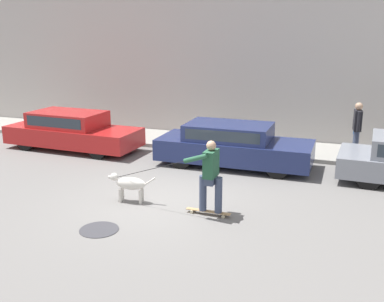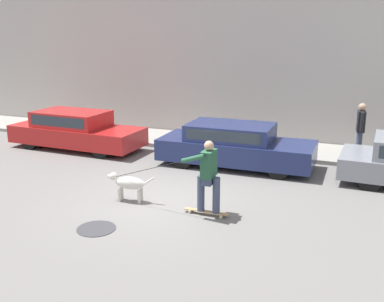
{
  "view_description": "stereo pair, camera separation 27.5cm",
  "coord_description": "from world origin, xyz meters",
  "px_view_note": "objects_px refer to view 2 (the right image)",
  "views": [
    {
      "loc": [
        4.03,
        -8.99,
        3.85
      ],
      "look_at": [
        0.25,
        1.21,
        0.95
      ],
      "focal_mm": 42.0,
      "sensor_mm": 36.0,
      "label": 1
    },
    {
      "loc": [
        4.29,
        -8.89,
        3.85
      ],
      "look_at": [
        0.25,
        1.21,
        0.95
      ],
      "focal_mm": 42.0,
      "sensor_mm": 36.0,
      "label": 2
    }
  ],
  "objects_px": {
    "parked_car_1": "(235,146)",
    "pedestrian_with_bag": "(360,128)",
    "parked_car_0": "(76,131)",
    "skateboarder": "(208,174)",
    "dog": "(129,183)",
    "fire_hydrant": "(33,126)"
  },
  "relations": [
    {
      "from": "skateboarder",
      "to": "fire_hydrant",
      "type": "relative_size",
      "value": 3.75
    },
    {
      "from": "fire_hydrant",
      "to": "pedestrian_with_bag",
      "type": "bearing_deg",
      "value": 4.27
    },
    {
      "from": "skateboarder",
      "to": "pedestrian_with_bag",
      "type": "distance_m",
      "value": 6.16
    },
    {
      "from": "fire_hydrant",
      "to": "parked_car_0",
      "type": "bearing_deg",
      "value": -18.32
    },
    {
      "from": "parked_car_0",
      "to": "fire_hydrant",
      "type": "height_order",
      "value": "parked_car_0"
    },
    {
      "from": "parked_car_0",
      "to": "pedestrian_with_bag",
      "type": "bearing_deg",
      "value": 12.4
    },
    {
      "from": "dog",
      "to": "fire_hydrant",
      "type": "distance_m",
      "value": 8.06
    },
    {
      "from": "skateboarder",
      "to": "pedestrian_with_bag",
      "type": "height_order",
      "value": "pedestrian_with_bag"
    },
    {
      "from": "dog",
      "to": "skateboarder",
      "type": "xyz_separation_m",
      "value": [
        1.99,
        -0.09,
        0.5
      ]
    },
    {
      "from": "dog",
      "to": "parked_car_1",
      "type": "bearing_deg",
      "value": -119.08
    },
    {
      "from": "dog",
      "to": "skateboarder",
      "type": "distance_m",
      "value": 2.06
    },
    {
      "from": "parked_car_1",
      "to": "parked_car_0",
      "type": "bearing_deg",
      "value": 179.04
    },
    {
      "from": "parked_car_0",
      "to": "pedestrian_with_bag",
      "type": "xyz_separation_m",
      "value": [
        8.94,
        1.71,
        0.45
      ]
    },
    {
      "from": "parked_car_0",
      "to": "dog",
      "type": "xyz_separation_m",
      "value": [
        4.11,
        -3.66,
        -0.18
      ]
    },
    {
      "from": "parked_car_1",
      "to": "pedestrian_with_bag",
      "type": "height_order",
      "value": "pedestrian_with_bag"
    },
    {
      "from": "pedestrian_with_bag",
      "to": "fire_hydrant",
      "type": "bearing_deg",
      "value": 177.49
    },
    {
      "from": "pedestrian_with_bag",
      "to": "skateboarder",
      "type": "bearing_deg",
      "value": -124.28
    },
    {
      "from": "parked_car_0",
      "to": "parked_car_1",
      "type": "bearing_deg",
      "value": 1.55
    },
    {
      "from": "dog",
      "to": "skateboarder",
      "type": "relative_size",
      "value": 0.4
    },
    {
      "from": "pedestrian_with_bag",
      "to": "parked_car_1",
      "type": "bearing_deg",
      "value": -159.81
    },
    {
      "from": "skateboarder",
      "to": "parked_car_0",
      "type": "bearing_deg",
      "value": -31.1
    },
    {
      "from": "parked_car_1",
      "to": "pedestrian_with_bag",
      "type": "relative_size",
      "value": 2.66
    }
  ]
}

